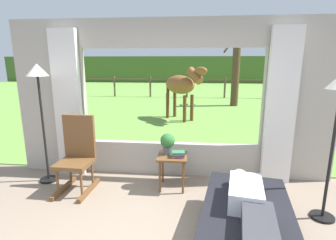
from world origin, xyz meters
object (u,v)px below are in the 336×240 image
Objects in this scene: side_table at (172,161)px; horse at (181,85)px; recliner_sofa at (246,228)px; reclining_person at (249,204)px; floor_lamp_left at (39,88)px; potted_plant at (168,142)px; rocking_chair at (77,154)px; book_stack at (178,154)px; pasture_tree at (236,67)px.

horse is (-0.11, 4.70, 0.73)m from side_table.
side_table is (-0.87, 1.21, 0.21)m from recliner_sofa.
floor_lamp_left reaches higher than reclining_person.
floor_lamp_left is (-2.89, 1.30, 0.98)m from reclining_person.
potted_plant reaches higher than recliner_sofa.
reclining_person reaches higher than recliner_sofa.
recliner_sofa is 1.63× the size of rocking_chair.
reclining_person is 0.77× the size of floor_lamp_left.
rocking_chair is (-2.28, 1.11, 0.02)m from reclining_person.
side_table is 0.30× the size of horse.
book_stack is at bearing 132.33° from reclining_person.
rocking_chair is 5.06m from horse.
pasture_tree is (1.20, 9.03, 1.17)m from reclining_person.
horse reaches higher than side_table.
horse is 3.79m from pasture_tree.
potted_plant is 0.25m from book_stack.
recliner_sofa is 3.51× the size of side_table.
reclining_person is 1.43m from book_stack.
rocking_chair is 0.60× the size of floor_lamp_left.
side_table is 2.55× the size of book_stack.
recliner_sofa is 9.18m from pasture_tree.
reclining_person is 0.83× the size of horse.
reclining_person is 0.41× the size of pasture_tree.
book_stack is (0.09, -0.06, 0.14)m from side_table.
floor_lamp_left is at bearing 166.24° from recliner_sofa.
potted_plant is (-0.95, 1.32, 0.18)m from reclining_person.
pasture_tree is at bearing 92.09° from reclining_person.
potted_plant is at bearing 135.22° from reclining_person.
rocking_chair is at bearing -113.71° from pasture_tree.
book_stack is at bearing -104.13° from pasture_tree.
floor_lamp_left is 0.53× the size of pasture_tree.
reclining_person is 9.18m from pasture_tree.
side_table is at bearing 45.87° from horse.
horse reaches higher than reclining_person.
recliner_sofa is at bearing -97.60° from pasture_tree.
potted_plant is at bearing 143.13° from side_table.
rocking_chair is 3.50× the size of potted_plant.
book_stack is 2.32m from floor_lamp_left.
horse reaches higher than potted_plant.
floor_lamp_left is (-1.94, -0.02, 0.80)m from potted_plant.
rocking_chair is 1.51m from book_stack.
reclining_person is 4.48× the size of potted_plant.
horse is at bearing 67.67° from floor_lamp_left.
pasture_tree is (1.97, 7.82, 1.12)m from book_stack.
potted_plant is 0.17× the size of floor_lamp_left.
floor_lamp_left is at bearing 22.23° from horse.
floor_lamp_left is 1.08× the size of horse.
rocking_chair reaches higher than recliner_sofa.
book_stack is 0.11× the size of floor_lamp_left.
pasture_tree is (1.20, 8.98, 1.47)m from recliner_sofa.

